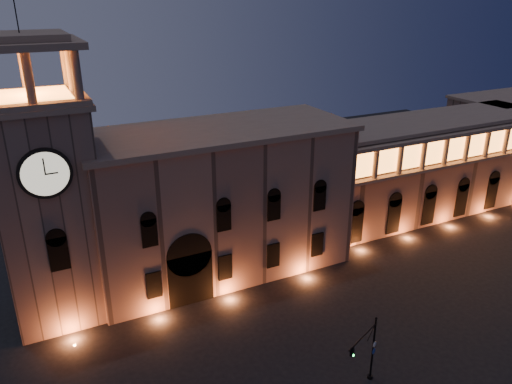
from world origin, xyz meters
The scene contains 6 objects.
ground centered at (0.00, 0.00, 0.00)m, with size 160.00×160.00×0.00m, color black.
government_building centered at (-2.08, 21.93, 8.77)m, with size 30.80×12.80×17.60m.
clock_tower centered at (-20.50, 20.98, 12.50)m, with size 9.80×9.80×32.40m.
colonnade_wing centered at (32.00, 23.92, 7.33)m, with size 40.60×11.50×14.50m.
secondary_building centered at (58.00, 30.00, 7.00)m, with size 20.00×12.00×14.00m, color brown.
traffic_light centered at (1.52, -2.10, 3.39)m, with size 4.35×2.12×6.46m.
Camera 1 is at (-22.17, -28.36, 31.74)m, focal length 35.00 mm.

